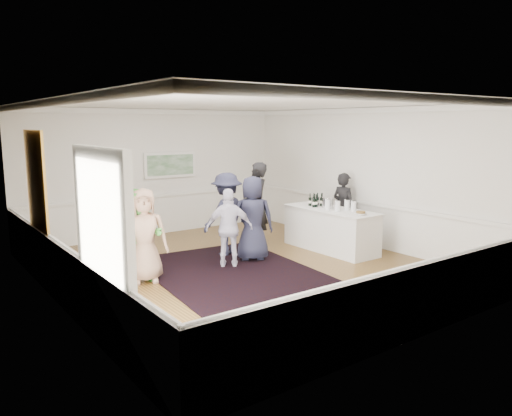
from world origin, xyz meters
TOP-DOWN VIEW (x-y plane):
  - floor at (0.00, 0.00)m, footprint 8.00×8.00m
  - ceiling at (0.00, 0.00)m, footprint 7.00×8.00m
  - wall_left at (-3.50, 0.00)m, footprint 0.02×8.00m
  - wall_right at (3.50, 0.00)m, footprint 0.02×8.00m
  - wall_back at (0.00, 4.00)m, footprint 7.00×0.02m
  - wall_front at (0.00, -4.00)m, footprint 7.00×0.02m
  - wainscoting at (0.00, 0.00)m, footprint 7.00×8.00m
  - mirror at (-3.45, 1.30)m, footprint 0.05×1.25m
  - doorway at (-3.45, -1.90)m, footprint 0.10×1.78m
  - landscape_painting at (0.40, 3.95)m, footprint 1.44×0.06m
  - area_rug at (-0.33, 0.02)m, footprint 3.27×4.09m
  - serving_table at (2.44, 0.11)m, footprint 0.89×2.33m
  - bartender at (3.20, 0.46)m, footprint 0.46×0.65m
  - guest_tan at (-1.90, 0.43)m, footprint 0.97×0.79m
  - guest_green at (-1.97, 0.46)m, footprint 1.04×1.01m
  - guest_lilac at (-0.14, 0.33)m, footprint 0.98×0.83m
  - guest_dark_a at (0.33, 1.16)m, footprint 1.23×0.80m
  - guest_dark_b at (1.34, 1.44)m, footprint 0.85×0.76m
  - guest_navy at (0.52, 0.46)m, footprint 1.03×0.93m
  - wine_bottles at (2.43, 0.59)m, footprint 0.42×0.28m
  - juice_pitchers at (2.45, -0.19)m, footprint 0.41×0.62m
  - ice_bucket at (2.45, 0.25)m, footprint 0.26×0.26m
  - nut_bowl at (2.40, -0.80)m, footprint 0.23×0.23m

SIDE VIEW (x-z plane):
  - floor at x=0.00m, z-range 0.00..0.00m
  - area_rug at x=-0.33m, z-range 0.00..0.02m
  - serving_table at x=2.44m, z-range 0.00..0.95m
  - wainscoting at x=0.00m, z-range 0.00..1.00m
  - guest_lilac at x=-0.14m, z-range 0.00..1.57m
  - bartender at x=3.20m, z-range 0.00..1.69m
  - guest_green at x=-1.97m, z-range 0.00..1.69m
  - guest_tan at x=-1.90m, z-range 0.00..1.71m
  - guest_navy at x=0.52m, z-range 0.00..1.78m
  - guest_dark_a at x=0.33m, z-range 0.00..1.80m
  - guest_dark_b at x=1.34m, z-range 0.00..1.96m
  - nut_bowl at x=2.40m, z-range 0.94..1.02m
  - ice_bucket at x=2.45m, z-range 0.94..1.18m
  - juice_pitchers at x=2.45m, z-range 0.94..1.18m
  - wine_bottles at x=2.43m, z-range 0.94..1.25m
  - doorway at x=-3.45m, z-range 0.14..2.70m
  - wall_left at x=-3.50m, z-range 0.00..3.20m
  - wall_right at x=3.50m, z-range 0.00..3.20m
  - wall_back at x=0.00m, z-range 0.00..3.20m
  - wall_front at x=0.00m, z-range 0.00..3.20m
  - landscape_painting at x=0.40m, z-range 1.45..2.11m
  - mirror at x=-3.45m, z-range 0.88..2.73m
  - ceiling at x=0.00m, z-range 3.19..3.21m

